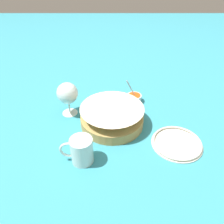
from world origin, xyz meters
TOP-DOWN VIEW (x-y plane):
  - ground_plane at (0.00, 0.00)m, footprint 4.00×4.00m
  - food_basket at (-0.02, 0.04)m, footprint 0.26×0.26m
  - sauce_cup at (-0.13, -0.13)m, footprint 0.08×0.07m
  - wine_glass at (0.17, -0.04)m, footprint 0.09×0.09m
  - beer_mug at (0.08, 0.24)m, footprint 0.12×0.08m
  - side_plate at (-0.27, 0.16)m, footprint 0.19×0.19m

SIDE VIEW (x-z plane):
  - ground_plane at x=0.00m, z-range 0.00..0.00m
  - side_plate at x=-0.27m, z-range 0.00..0.01m
  - sauce_cup at x=-0.13m, z-range -0.04..0.08m
  - food_basket at x=-0.02m, z-range -0.01..0.08m
  - beer_mug at x=0.08m, z-range 0.00..0.09m
  - wine_glass at x=0.17m, z-range 0.03..0.18m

